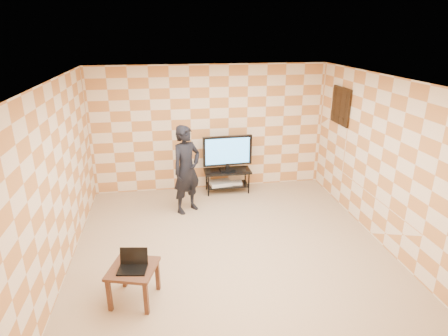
{
  "coord_description": "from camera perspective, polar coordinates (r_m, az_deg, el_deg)",
  "views": [
    {
      "loc": [
        -0.95,
        -5.26,
        3.37
      ],
      "look_at": [
        0.0,
        0.6,
        1.15
      ],
      "focal_mm": 30.0,
      "sensor_mm": 36.0,
      "label": 1
    }
  ],
  "objects": [
    {
      "name": "laptop",
      "position": [
        5.05,
        -13.7,
        -14.09
      ],
      "size": [
        0.4,
        0.33,
        0.24
      ],
      "color": "black",
      "rests_on": "side_table"
    },
    {
      "name": "game_console",
      "position": [
        8.19,
        1.94,
        -2.29
      ],
      "size": [
        0.25,
        0.19,
        0.05
      ],
      "primitive_type": "cube",
      "rotation": [
        0.0,
        0.0,
        -0.08
      ],
      "color": "silver",
      "rests_on": "tv_stand"
    },
    {
      "name": "ceiling",
      "position": [
        5.39,
        1.05,
        13.35
      ],
      "size": [
        5.0,
        5.0,
        0.02
      ],
      "primitive_type": "cube",
      "color": "white",
      "rests_on": "wall_back"
    },
    {
      "name": "wall_left",
      "position": [
        5.85,
        -23.95,
        -1.57
      ],
      "size": [
        0.02,
        5.0,
        2.7
      ],
      "primitive_type": "cube",
      "color": "beige",
      "rests_on": "ground"
    },
    {
      "name": "side_table",
      "position": [
        5.14,
        -13.67,
        -15.31
      ],
      "size": [
        0.71,
        0.71,
        0.5
      ],
      "color": "#3B2117",
      "rests_on": "floor"
    },
    {
      "name": "wall_front",
      "position": [
        3.55,
        8.27,
        -14.42
      ],
      "size": [
        5.0,
        0.02,
        2.7
      ],
      "primitive_type": "cube",
      "color": "beige",
      "rests_on": "ground"
    },
    {
      "name": "person",
      "position": [
        7.13,
        -5.73,
        -0.25
      ],
      "size": [
        0.75,
        0.7,
        1.72
      ],
      "primitive_type": "imported",
      "rotation": [
        0.0,
        0.0,
        0.62
      ],
      "color": "black",
      "rests_on": "floor"
    },
    {
      "name": "tv",
      "position": [
        7.92,
        0.53,
        2.52
      ],
      "size": [
        1.06,
        0.21,
        0.77
      ],
      "color": "black",
      "rests_on": "tv_stand"
    },
    {
      "name": "dvd_player",
      "position": [
        8.15,
        -0.57,
        -2.3
      ],
      "size": [
        0.5,
        0.39,
        0.08
      ],
      "primitive_type": "cube",
      "rotation": [
        0.0,
        0.0,
        0.15
      ],
      "color": "silver",
      "rests_on": "tv_stand"
    },
    {
      "name": "wall_right",
      "position": [
        6.61,
        22.83,
        1.04
      ],
      "size": [
        0.02,
        5.0,
        2.7
      ],
      "primitive_type": "cube",
      "color": "beige",
      "rests_on": "ground"
    },
    {
      "name": "wall_back",
      "position": [
        8.08,
        -2.16,
        6.0
      ],
      "size": [
        5.0,
        0.02,
        2.7
      ],
      "primitive_type": "cube",
      "color": "beige",
      "rests_on": "ground"
    },
    {
      "name": "tv_stand",
      "position": [
        8.11,
        0.51,
        -1.24
      ],
      "size": [
        1.0,
        0.45,
        0.5
      ],
      "color": "black",
      "rests_on": "floor"
    },
    {
      "name": "wall_art",
      "position": [
        7.75,
        17.38,
        9.02
      ],
      "size": [
        0.04,
        0.72,
        0.72
      ],
      "color": "black",
      "rests_on": "wall_right"
    },
    {
      "name": "floor",
      "position": [
        6.32,
        0.89,
        -11.73
      ],
      "size": [
        5.0,
        5.0,
        0.0
      ],
      "primitive_type": "plane",
      "color": "tan",
      "rests_on": "ground"
    }
  ]
}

